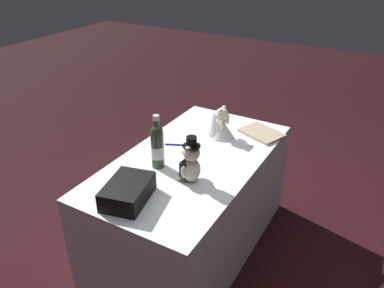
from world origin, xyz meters
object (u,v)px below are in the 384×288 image
signing_pen (176,145)px  gift_case_black (128,192)px  teddy_bear_groom (190,163)px  champagne_bottle (157,146)px  teddy_bear_bride (219,124)px  guestbook (262,133)px

signing_pen → gift_case_black: 0.65m
teddy_bear_groom → champagne_bottle: 0.25m
teddy_bear_groom → teddy_bear_bride: 0.58m
champagne_bottle → gift_case_black: size_ratio=1.01×
teddy_bear_bride → signing_pen: (0.26, -0.19, -0.09)m
teddy_bear_groom → gift_case_black: (0.33, -0.19, -0.06)m
teddy_bear_bride → champagne_bottle: bearing=-14.8°
teddy_bear_bride → champagne_bottle: (0.54, -0.14, 0.05)m
teddy_bear_groom → guestbook: bearing=168.9°
signing_pen → gift_case_black: size_ratio=0.39×
gift_case_black → teddy_bear_groom: bearing=150.0°
teddy_bear_groom → gift_case_black: teddy_bear_groom is taller
champagne_bottle → signing_pen: size_ratio=2.57×
champagne_bottle → guestbook: champagne_bottle is taller
signing_pen → gift_case_black: gift_case_black is taller
champagne_bottle → guestbook: (-0.71, 0.39, -0.13)m
teddy_bear_groom → signing_pen: (-0.31, -0.29, -0.11)m
teddy_bear_groom → guestbook: (-0.75, 0.15, -0.10)m
gift_case_black → guestbook: size_ratio=1.18×
teddy_bear_bride → signing_pen: size_ratio=1.68×
teddy_bear_groom → gift_case_black: bearing=-30.0°
champagne_bottle → guestbook: 0.82m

